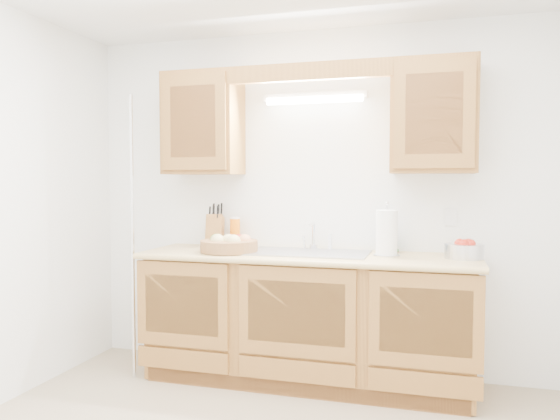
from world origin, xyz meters
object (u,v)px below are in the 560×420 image
(fruit_basket, at_px, (229,244))
(knife_block, at_px, (215,230))
(paper_towel, at_px, (387,233))
(apple_bowl, at_px, (464,250))

(fruit_basket, relative_size, knife_block, 1.45)
(knife_block, height_order, paper_towel, paper_towel)
(fruit_basket, bearing_deg, knife_block, 128.94)
(fruit_basket, relative_size, paper_towel, 1.38)
(apple_bowl, bearing_deg, fruit_basket, -175.49)
(apple_bowl, bearing_deg, paper_towel, -176.38)
(fruit_basket, distance_m, apple_bowl, 1.58)
(paper_towel, relative_size, apple_bowl, 1.12)
(knife_block, bearing_deg, apple_bowl, -16.52)
(knife_block, relative_size, paper_towel, 0.95)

